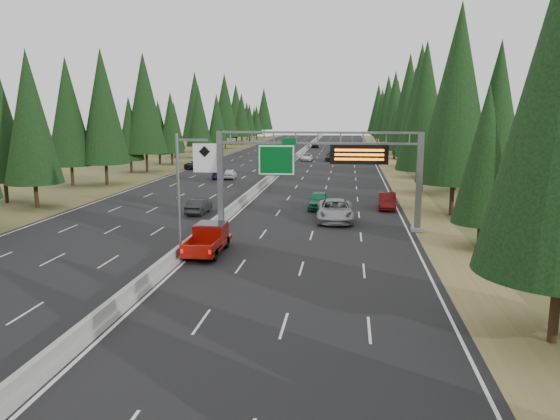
{
  "coord_description": "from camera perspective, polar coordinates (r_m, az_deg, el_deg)",
  "views": [
    {
      "loc": [
        10.69,
        -8.22,
        9.44
      ],
      "look_at": [
        7.14,
        20.0,
        4.28
      ],
      "focal_mm": 35.0,
      "sensor_mm": 36.0,
      "label": 1
    }
  ],
  "objects": [
    {
      "name": "shoulder_right",
      "position": [
        89.01,
        11.74,
        3.99
      ],
      "size": [
        3.6,
        260.0,
        0.06
      ],
      "primitive_type": "cube",
      "color": "olive",
      "rests_on": "ground"
    },
    {
      "name": "car_ahead_dkred",
      "position": [
        54.05,
        11.12,
        0.94
      ],
      "size": [
        1.84,
        4.77,
        1.55
      ],
      "primitive_type": "imported",
      "rotation": [
        0.0,
        0.0,
        -0.04
      ],
      "color": "#500B0B",
      "rests_on": "road"
    },
    {
      "name": "car_onc_far",
      "position": [
        91.52,
        -8.87,
        4.71
      ],
      "size": [
        2.7,
        5.03,
        1.34
      ],
      "primitive_type": "imported",
      "rotation": [
        0.0,
        0.0,
        3.04
      ],
      "color": "black",
      "rests_on": "road"
    },
    {
      "name": "silver_minivan",
      "position": [
        47.35,
        5.78,
        -0.05
      ],
      "size": [
        3.33,
        6.73,
        1.84
      ],
      "primitive_type": "imported",
      "rotation": [
        0.0,
        0.0,
        0.04
      ],
      "color": "#9C9BA0",
      "rests_on": "road"
    },
    {
      "name": "car_onc_near",
      "position": [
        51.05,
        -8.48,
        0.38
      ],
      "size": [
        1.58,
        4.2,
        1.37
      ],
      "primitive_type": "imported",
      "rotation": [
        0.0,
        0.0,
        3.11
      ],
      "color": "black",
      "rests_on": "road"
    },
    {
      "name": "tree_row_right",
      "position": [
        86.23,
        14.85,
        10.04
      ],
      "size": [
        12.34,
        243.24,
        18.94
      ],
      "color": "black",
      "rests_on": "ground"
    },
    {
      "name": "hov_sign_pole",
      "position": [
        35.01,
        -9.68,
        2.39
      ],
      "size": [
        2.8,
        0.5,
        8.0
      ],
      "color": "slate",
      "rests_on": "road"
    },
    {
      "name": "sign_gantry",
      "position": [
        43.34,
        4.81,
        4.72
      ],
      "size": [
        16.75,
        0.98,
        7.8
      ],
      "color": "slate",
      "rests_on": "road"
    },
    {
      "name": "median_barrier",
      "position": [
        89.33,
        0.26,
        4.48
      ],
      "size": [
        0.7,
        260.0,
        0.85
      ],
      "color": "gray",
      "rests_on": "road"
    },
    {
      "name": "tree_row_left",
      "position": [
        85.05,
        -15.66,
        9.73
      ],
      "size": [
        12.16,
        242.07,
        18.91
      ],
      "color": "black",
      "rests_on": "ground"
    },
    {
      "name": "road",
      "position": [
        89.36,
        0.26,
        4.24
      ],
      "size": [
        32.0,
        260.0,
        0.08
      ],
      "primitive_type": "cube",
      "color": "black",
      "rests_on": "ground"
    },
    {
      "name": "car_ahead_far",
      "position": [
        143.47,
        3.69,
        6.83
      ],
      "size": [
        2.24,
        4.69,
        1.55
      ],
      "primitive_type": "imported",
      "rotation": [
        0.0,
        0.0,
        0.09
      ],
      "color": "black",
      "rests_on": "road"
    },
    {
      "name": "shoulder_left",
      "position": [
        93.19,
        -10.7,
        4.3
      ],
      "size": [
        3.6,
        260.0,
        0.06
      ],
      "primitive_type": "cube",
      "color": "brown",
      "rests_on": "ground"
    },
    {
      "name": "car_ahead_dkgrey",
      "position": [
        105.62,
        5.41,
        5.58
      ],
      "size": [
        2.43,
        5.59,
        1.6
      ],
      "primitive_type": "imported",
      "rotation": [
        0.0,
        0.0,
        -0.03
      ],
      "color": "black",
      "rests_on": "road"
    },
    {
      "name": "car_onc_blue",
      "position": [
        77.79,
        -6.12,
        3.84
      ],
      "size": [
        2.06,
        4.94,
        1.43
      ],
      "primitive_type": "imported",
      "rotation": [
        0.0,
        0.0,
        3.13
      ],
      "color": "navy",
      "rests_on": "road"
    },
    {
      "name": "car_ahead_green",
      "position": [
        53.22,
        4.04,
        1.02
      ],
      "size": [
        1.99,
        4.84,
        1.64
      ],
      "primitive_type": "imported",
      "rotation": [
        0.0,
        0.0,
        0.01
      ],
      "color": "#176541",
      "rests_on": "road"
    },
    {
      "name": "red_pickup",
      "position": [
        37.04,
        -7.39,
        -2.78
      ],
      "size": [
        2.07,
        5.81,
        1.89
      ],
      "color": "black",
      "rests_on": "road"
    },
    {
      "name": "car_ahead_white",
      "position": [
        105.62,
        2.79,
        5.55
      ],
      "size": [
        2.7,
        5.11,
        1.37
      ],
      "primitive_type": "imported",
      "rotation": [
        0.0,
        0.0,
        0.09
      ],
      "color": "white",
      "rests_on": "road"
    },
    {
      "name": "car_onc_white",
      "position": [
        77.2,
        -5.26,
        3.79
      ],
      "size": [
        1.95,
        4.17,
        1.38
      ],
      "primitive_type": "imported",
      "rotation": [
        0.0,
        0.0,
        3.22
      ],
      "color": "silver",
      "rests_on": "road"
    }
  ]
}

